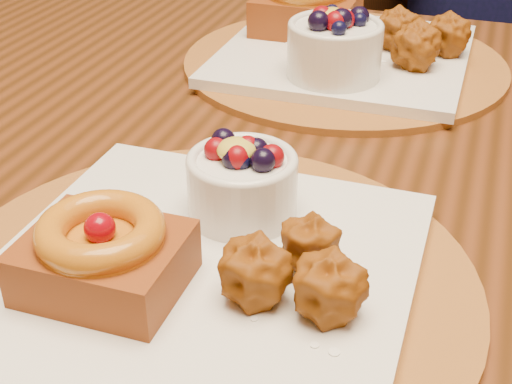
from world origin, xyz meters
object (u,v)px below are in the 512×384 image
place_setting_near (202,258)px  dining_table (290,216)px  chair_far (414,113)px  place_setting_far (341,43)px

place_setting_near → dining_table: bearing=89.4°
dining_table → chair_far: 0.77m
dining_table → place_setting_far: place_setting_far is taller
dining_table → chair_far: chair_far is taller
place_setting_near → chair_far: size_ratio=0.45×
place_setting_near → place_setting_far: 0.43m
place_setting_far → chair_far: place_setting_far is taller
dining_table → place_setting_near: bearing=-90.6°
place_setting_far → chair_far: bearing=84.9°
dining_table → place_setting_far: size_ratio=4.21×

